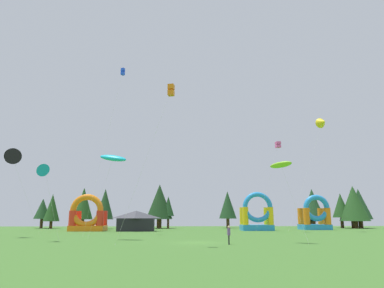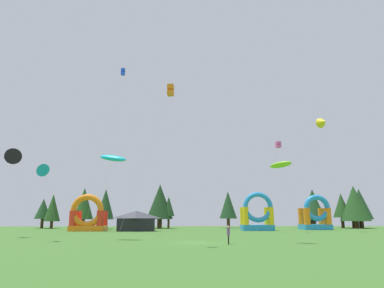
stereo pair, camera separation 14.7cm
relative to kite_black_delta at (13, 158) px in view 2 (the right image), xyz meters
name	(u,v)px [view 2 (the right image)]	position (x,y,z in m)	size (l,w,h in m)	color
ground_plane	(196,243)	(24.40, -10.63, -10.46)	(120.00, 120.00, 0.00)	#3D6B28
kite_black_delta	(13,158)	(0.00, 0.00, 0.00)	(5.32, 3.38, 11.63)	black
kite_orange_box	(170,91)	(21.61, -15.06, 4.48)	(5.49, 1.64, 15.57)	orange
kite_yellow_delta	(323,122)	(49.37, 14.50, 9.38)	(8.93, 2.03, 20.84)	yellow
kite_pink_box	(278,145)	(40.43, 13.37, 4.79)	(5.21, 1.18, 15.82)	#EA599E
kite_blue_box	(123,73)	(13.20, 7.13, 15.49)	(3.75, 6.82, 26.71)	blue
kite_lime_parafoil	(281,165)	(33.39, -11.43, -2.38)	(3.15, 2.96, 8.61)	#8CD826
kite_teal_delta	(45,172)	(7.33, -7.78, -2.84)	(2.89, 1.64, 8.48)	#0C7F7A
kite_cyan_parafoil	(113,158)	(14.46, -5.21, -0.79)	(4.67, 2.35, 10.45)	#19B7CC
person_left_edge	(228,233)	(27.39, -13.18, -9.40)	(0.34, 0.34, 1.79)	black
inflatable_red_slide	(88,218)	(5.98, 19.02, -8.17)	(6.28, 4.81, 6.66)	orange
inflatable_yellow_castle	(316,217)	(50.32, 23.65, -7.93)	(5.53, 4.61, 6.92)	#268CD8
inflatable_orange_dome	(257,217)	(37.60, 19.80, -7.86)	(5.88, 3.98, 7.18)	#268CD8
festival_tent	(136,221)	(14.95, 18.15, -8.64)	(6.56, 3.38, 3.65)	black
tree_row_0	(43,209)	(-7.94, 34.61, -6.19)	(3.59, 3.59, 6.58)	#4C331E
tree_row_1	(53,208)	(-5.27, 32.97, -5.96)	(3.51, 3.51, 7.50)	#4C331E
tree_row_2	(84,204)	(1.18, 34.43, -4.98)	(4.39, 4.39, 9.07)	#4C331E
tree_row_3	(105,204)	(6.85, 30.21, -5.26)	(3.81, 3.81, 8.50)	#4C331E
tree_row_4	(160,202)	(18.47, 33.03, -4.60)	(5.89, 5.89, 9.77)	#4C331E
tree_row_5	(169,207)	(20.48, 32.55, -5.68)	(2.61, 2.61, 7.03)	#4C331E
tree_row_6	(228,205)	(34.13, 34.53, -5.28)	(4.00, 4.00, 8.33)	#4C331E
tree_row_7	(310,210)	(52.98, 33.54, -6.41)	(4.31, 4.31, 6.68)	#4C331E
tree_row_8	(313,204)	(53.04, 31.81, -5.09)	(5.10, 5.10, 8.73)	#4C331E
tree_row_9	(341,206)	(60.43, 33.66, -5.39)	(3.94, 3.94, 7.88)	#4C331E
tree_row_10	(352,205)	(62.24, 32.20, -5.28)	(3.82, 3.82, 8.49)	#4C331E
tree_row_11	(354,203)	(62.54, 31.69, -4.95)	(6.57, 6.57, 9.50)	#4C331E
tree_row_12	(360,204)	(64.09, 32.28, -5.09)	(5.36, 5.36, 8.86)	#4C331E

